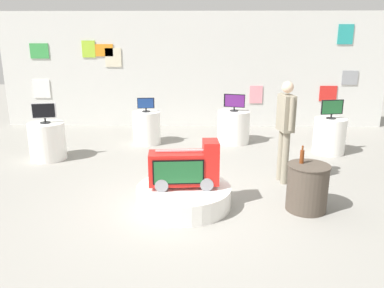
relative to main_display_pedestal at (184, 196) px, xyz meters
The scene contains 15 objects.
ground_plane 0.18m from the main_display_pedestal, 81.18° to the left, with size 30.00×30.00×0.00m, color gray.
back_wall_display 5.66m from the main_display_pedestal, 89.92° to the left, with size 10.81×0.13×3.19m.
main_display_pedestal is the anchor object (origin of this frame).
novelty_firetruck_tv 0.46m from the main_display_pedestal, 13.34° to the right, with size 1.07×0.48×0.72m.
display_pedestal_left_rear 4.23m from the main_display_pedestal, 42.49° to the left, with size 0.70×0.70×0.79m, color white.
tv_on_left_rear 4.31m from the main_display_pedestal, 42.46° to the left, with size 0.50×0.20×0.42m.
display_pedestal_center_rear 3.70m from the main_display_pedestal, 106.73° to the left, with size 0.67×0.67×0.79m, color white.
tv_on_center_rear 3.78m from the main_display_pedestal, 106.75° to the left, with size 0.41×0.18×0.33m.
display_pedestal_right_rear 3.76m from the main_display_pedestal, 142.91° to the left, with size 0.74×0.74×0.79m, color white.
tv_on_right_rear 3.85m from the main_display_pedestal, 142.97° to the left, with size 0.47×0.21×0.42m.
display_pedestal_far_right 3.83m from the main_display_pedestal, 74.02° to the left, with size 0.78×0.78×0.79m, color white.
tv_on_far_right 3.91m from the main_display_pedestal, 73.98° to the left, with size 0.50×0.20×0.41m.
side_table_round 1.86m from the main_display_pedestal, ahead, with size 0.62×0.62×0.71m.
bottle_on_side_table 1.88m from the main_display_pedestal, ahead, with size 0.06×0.06×0.27m.
shopper_browsing_near_truck 2.22m from the main_display_pedestal, 31.86° to the left, with size 0.26×0.55×1.80m.
Camera 1 is at (0.25, -5.50, 2.54)m, focal length 35.65 mm.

